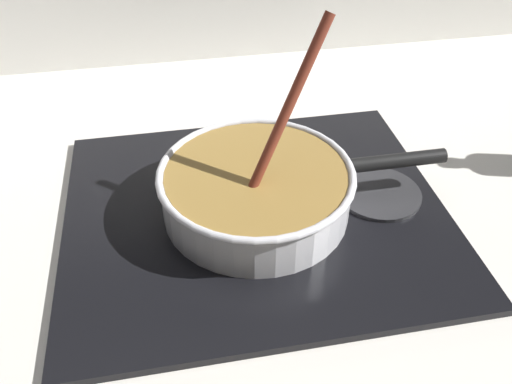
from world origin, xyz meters
TOP-DOWN VIEW (x-y plane):
  - ground at (0.00, 0.00)m, footprint 2.40×1.60m
  - hob_plate at (0.12, 0.24)m, footprint 0.56×0.48m
  - burner_ring at (0.12, 0.24)m, footprint 0.19×0.19m
  - spare_burner at (0.31, 0.24)m, footprint 0.13×0.13m
  - cooking_pan at (0.12, 0.24)m, footprint 0.43×0.28m

SIDE VIEW (x-z plane):
  - ground at x=0.00m, z-range -0.04..0.00m
  - hob_plate at x=0.12m, z-range 0.00..0.01m
  - spare_burner at x=0.31m, z-range 0.01..0.02m
  - burner_ring at x=0.12m, z-range 0.01..0.02m
  - cooking_pan at x=0.12m, z-range -0.09..0.19m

